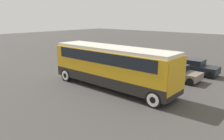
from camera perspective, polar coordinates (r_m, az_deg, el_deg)
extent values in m
plane|color=#423F3D|center=(16.59, 0.00, -4.77)|extent=(120.00, 120.00, 0.00)
cube|color=black|center=(16.35, 0.00, -2.06)|extent=(10.17, 2.43, 0.75)
cube|color=gold|center=(16.05, 0.00, 2.23)|extent=(10.17, 2.43, 1.75)
cube|color=black|center=(15.97, 0.00, 3.74)|extent=(8.95, 2.47, 0.79)
cube|color=silver|center=(15.88, 0.00, 5.70)|extent=(9.97, 2.23, 0.22)
cube|color=gold|center=(13.47, 16.01, -1.68)|extent=(0.36, 2.33, 1.99)
cylinder|color=black|center=(13.23, 10.89, -7.57)|extent=(1.04, 0.28, 1.04)
cylinder|color=silver|center=(13.23, 10.89, -7.57)|extent=(0.81, 0.30, 0.81)
cylinder|color=black|center=(13.23, 10.89, -7.57)|extent=(0.39, 0.32, 0.39)
cylinder|color=black|center=(15.08, 15.17, -5.12)|extent=(1.04, 0.28, 1.04)
cylinder|color=silver|center=(15.08, 15.17, -5.12)|extent=(0.81, 0.30, 0.81)
cylinder|color=black|center=(15.08, 15.17, -5.12)|extent=(0.39, 0.32, 0.39)
cylinder|color=black|center=(18.62, -11.82, -1.32)|extent=(1.04, 0.28, 1.04)
cylinder|color=silver|center=(18.62, -11.82, -1.32)|extent=(0.81, 0.30, 0.81)
cylinder|color=black|center=(18.62, -11.82, -1.32)|extent=(0.39, 0.32, 0.39)
cylinder|color=black|center=(19.98, -6.78, -0.09)|extent=(1.04, 0.28, 1.04)
cylinder|color=silver|center=(19.98, -6.78, -0.09)|extent=(0.81, 0.30, 0.81)
cylinder|color=black|center=(19.98, -6.78, -0.09)|extent=(0.39, 0.32, 0.39)
cube|color=#7A6B5B|center=(19.46, 16.04, -0.91)|extent=(4.30, 1.84, 0.57)
cube|color=black|center=(19.40, 15.69, 0.70)|extent=(2.23, 1.66, 0.50)
cylinder|color=black|center=(18.13, 19.73, -2.93)|extent=(0.63, 0.22, 0.63)
cylinder|color=black|center=(18.13, 19.73, -2.93)|extent=(0.24, 0.26, 0.24)
cylinder|color=black|center=(19.64, 21.54, -1.83)|extent=(0.63, 0.22, 0.63)
cylinder|color=black|center=(19.64, 21.54, -1.83)|extent=(0.24, 0.26, 0.24)
cylinder|color=black|center=(19.56, 10.44, -1.14)|extent=(0.63, 0.22, 0.63)
cylinder|color=black|center=(19.56, 10.44, -1.14)|extent=(0.24, 0.26, 0.24)
cylinder|color=black|center=(20.97, 12.78, -0.25)|extent=(0.63, 0.22, 0.63)
cylinder|color=black|center=(20.97, 12.78, -0.25)|extent=(0.24, 0.26, 0.24)
cube|color=black|center=(21.98, 20.11, 0.56)|extent=(4.73, 1.73, 0.64)
cube|color=black|center=(21.93, 19.77, 2.10)|extent=(2.46, 1.55, 0.51)
cylinder|color=black|center=(20.73, 24.16, -1.25)|extent=(0.66, 0.22, 0.66)
cylinder|color=black|center=(20.73, 24.16, -1.25)|extent=(0.25, 0.26, 0.25)
cylinder|color=black|center=(22.18, 25.36, -0.45)|extent=(0.66, 0.22, 0.66)
cylinder|color=black|center=(22.18, 25.36, -0.45)|extent=(0.25, 0.26, 0.25)
cylinder|color=black|center=(22.08, 14.73, 0.38)|extent=(0.66, 0.22, 0.66)
cylinder|color=black|center=(22.08, 14.73, 0.38)|extent=(0.25, 0.26, 0.25)
cylinder|color=black|center=(23.44, 16.44, 1.04)|extent=(0.66, 0.22, 0.66)
cylinder|color=black|center=(23.44, 16.44, 1.04)|extent=(0.25, 0.26, 0.25)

